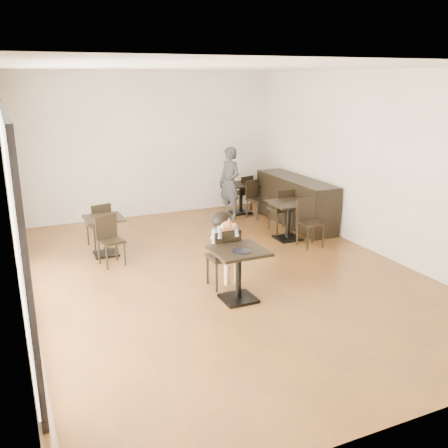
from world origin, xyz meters
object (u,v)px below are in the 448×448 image
child_chair (223,257)px  chair_back_a (242,193)px  cafe_table_back (241,198)px  chair_mid_a (281,210)px  adult_patron (230,183)px  chair_left_a (99,224)px  child (223,250)px  cafe_table_mid (288,221)px  child_table (238,275)px  cafe_table_left (105,236)px  chair_left_b (111,241)px  chair_mid_b (311,223)px  chair_back_b (257,200)px

child_chair → chair_back_a: child_chair is taller
cafe_table_back → chair_mid_a: bearing=-85.4°
adult_patron → chair_left_a: size_ratio=1.92×
child → chair_left_a: (-1.35, 2.68, -0.16)m
cafe_table_mid → chair_left_a: 3.62m
child_table → adult_patron: size_ratio=0.48×
child_table → cafe_table_back: bearing=63.6°
child_chair → child: bearing=-0.0°
cafe_table_mid → cafe_table_left: (-3.45, 0.56, -0.03)m
adult_patron → chair_left_b: 3.57m
cafe_table_mid → chair_left_b: 3.45m
child → child_table: bearing=-90.0°
child_table → chair_mid_a: chair_mid_a is taller
adult_patron → chair_back_a: 0.87m
cafe_table_left → chair_left_a: bearing=90.0°
child_table → chair_mid_b: bearing=34.8°
chair_left_a → adult_patron: bearing=-178.8°
cafe_table_mid → chair_back_a: bearing=86.0°
child_table → chair_back_b: chair_back_b is taller
cafe_table_mid → cafe_table_left: 3.49m
cafe_table_mid → chair_mid_a: chair_mid_a is taller
child_chair → chair_mid_b: (2.25, 1.01, -0.01)m
child_chair → chair_mid_b: bearing=-155.8°
chair_mid_b → chair_back_a: size_ratio=1.07×
adult_patron → chair_mid_b: adult_patron is taller
cafe_table_left → chair_mid_b: size_ratio=0.77×
chair_left_b → cafe_table_left: bearing=77.6°
chair_mid_a → chair_mid_b: (0.00, -1.10, 0.00)m
chair_back_b → chair_mid_a: bearing=-109.2°
cafe_table_left → chair_left_b: (0.00, -0.55, 0.07)m
cafe_table_mid → chair_back_b: (0.17, 1.60, 0.05)m
chair_mid_a → chair_back_b: (0.01, 1.05, -0.03)m
cafe_table_back → chair_mid_b: bearing=-87.3°
child_chair → child: 0.12m
chair_mid_a → chair_back_a: size_ratio=1.07×
cafe_table_left → cafe_table_back: cafe_table_back is taller
cafe_table_back → chair_back_a: 0.28m
chair_mid_b → cafe_table_left: bearing=162.4°
cafe_table_left → chair_back_a: 4.04m
chair_mid_b → chair_left_a: (-3.60, 1.66, -0.03)m
chair_back_a → chair_back_b: (0.00, -0.78, 0.00)m
cafe_table_back → chair_left_a: 3.62m
cafe_table_back → adult_patron: bearing=-145.0°
child_chair → adult_patron: adult_patron is taller
cafe_table_mid → chair_back_b: 1.61m
chair_mid_a → chair_left_b: bearing=8.0°
chair_mid_a → chair_back_a: chair_mid_a is taller
adult_patron → chair_mid_a: 1.46m
adult_patron → chair_mid_a: size_ratio=1.78×
cafe_table_back → chair_back_a: (0.14, 0.23, 0.07)m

